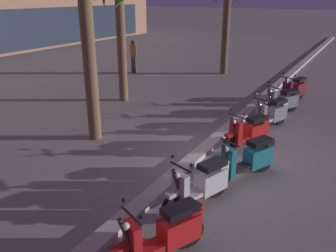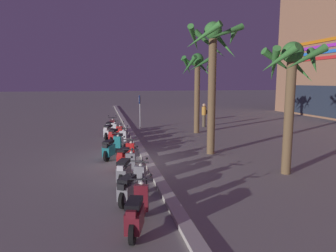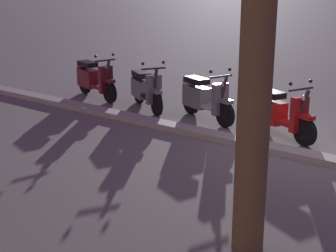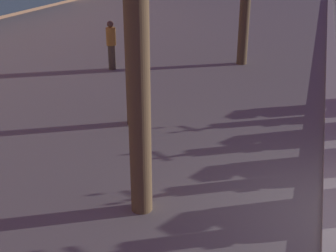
% 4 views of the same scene
% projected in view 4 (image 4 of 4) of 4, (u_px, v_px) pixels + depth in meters
% --- Properties ---
extents(curb_strip, '(60.00, 0.36, 0.12)m').
position_uv_depth(curb_strip, '(334.00, 216.00, 7.43)').
color(curb_strip, '#BCB7AD').
rests_on(curb_strip, ground).
extents(pedestrian_window_shopping, '(0.34, 0.34, 1.71)m').
position_uv_depth(pedestrian_window_shopping, '(111.00, 44.00, 15.62)').
color(pedestrian_window_shopping, brown).
rests_on(pedestrian_window_shopping, ground).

